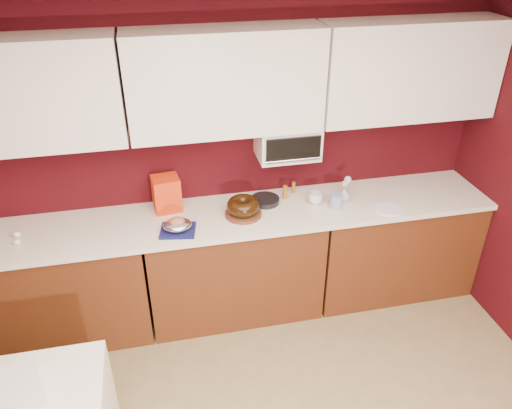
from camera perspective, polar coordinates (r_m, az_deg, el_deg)
The scene contains 30 objects.
ceiling at distance 1.31m, azimuth 10.95°, elevation 15.22°, with size 4.00×4.50×0.02m, color white.
wall_back at distance 3.80m, azimuth -3.63°, elevation 5.81°, with size 4.00×0.02×2.50m, color #38070C.
base_cabinet_left at distance 4.02m, azimuth -21.83°, elevation -8.88°, with size 1.31×0.58×0.86m, color #542810.
base_cabinet_center at distance 3.96m, azimuth -2.52°, elevation -6.89°, with size 1.31×0.58×0.86m, color #542810.
base_cabinet_right at distance 4.34m, azimuth 15.14°, elevation -4.38°, with size 1.31×0.58×0.86m, color #542810.
countertop at distance 3.70m, azimuth -2.68°, elevation -1.36°, with size 4.00×0.62×0.04m, color silver.
upper_cabinet_left at distance 3.50m, azimuth -26.04°, elevation 11.13°, with size 1.31×0.33×0.70m, color white.
upper_cabinet_center at distance 3.43m, azimuth -3.51°, elevation 13.81°, with size 1.31×0.33×0.70m, color white.
upper_cabinet_right at distance 3.86m, azimuth 17.09°, elevation 14.46°, with size 1.31×0.33×0.70m, color white.
toaster_oven at distance 3.71m, azimuth 3.61°, elevation 7.27°, with size 0.45×0.30×0.25m, color white.
toaster_oven_door at distance 3.57m, azimuth 4.29°, elevation 6.27°, with size 0.40×0.02×0.18m, color black.
toaster_oven_handle at distance 3.58m, azimuth 4.32°, elevation 5.09°, with size 0.02×0.02×0.42m, color silver.
cake_base at distance 3.67m, azimuth -1.46°, elevation -1.07°, with size 0.27×0.27×0.02m, color #5A2E1B.
bundt_cake at distance 3.64m, azimuth -1.47°, elevation -0.16°, with size 0.24×0.24×0.10m, color black.
navy_towel at distance 3.53m, azimuth -8.92°, elevation -2.94°, with size 0.24×0.20×0.02m, color #13164A.
foil_ham_nest at distance 3.51m, azimuth -8.98°, elevation -2.32°, with size 0.20×0.17×0.07m, color silver.
roasted_ham at distance 3.49m, azimuth -9.01°, elevation -1.97°, with size 0.11×0.09×0.07m, color #AC5F4E.
pandoro_box at distance 3.74m, azimuth -10.19°, elevation 1.23°, with size 0.19×0.18×0.26m, color red.
dark_pan at distance 3.83m, azimuth 1.04°, elevation 0.49°, with size 0.22×0.22×0.04m, color black.
coffee_mug at distance 3.83m, azimuth 6.81°, elevation 0.84°, with size 0.10×0.10×0.11m, color silver.
blue_jar at distance 3.79m, azimuth 9.15°, elevation 0.41°, with size 0.09×0.09×0.11m, color navy.
flower_vase at distance 3.89m, azimuth 10.00°, elevation 1.23°, with size 0.08×0.08×0.12m, color #A9ADBF.
flower_pink at distance 3.85m, azimuth 10.12°, elevation 2.35°, with size 0.05×0.05×0.05m, color pink.
flower_blue at distance 3.87m, azimuth 10.46°, elevation 2.81°, with size 0.06×0.06×0.06m, color #94C2ED.
china_plate at distance 3.87m, azimuth 14.87°, elevation -0.48°, with size 0.20×0.20×0.01m, color white.
amber_bottle at distance 3.87m, azimuth 3.34°, elevation 1.40°, with size 0.04×0.04×0.11m, color #91561A.
egg_left at distance 3.72m, azimuth -25.66°, elevation -3.89°, with size 0.05×0.04×0.04m, color silver.
egg_right at distance 3.80m, azimuth -25.67°, elevation -3.11°, with size 0.05×0.04×0.04m, color white.
newspaper_stack at distance 2.86m, azimuth -26.86°, elevation -18.87°, with size 0.33×0.27×0.12m, color silver.
amber_bottle_tall at distance 3.96m, azimuth 4.31°, elevation 1.98°, with size 0.03×0.03×0.10m, color brown.
Camera 1 is at (-0.50, -1.17, 2.84)m, focal length 35.00 mm.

